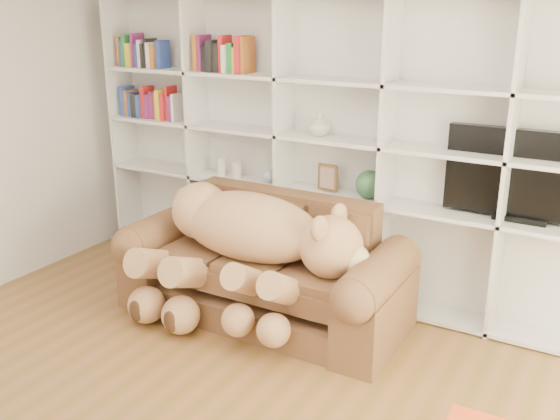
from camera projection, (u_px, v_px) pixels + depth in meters
The scene contains 12 objects.
wall_back at pixel (344, 129), 5.01m from camera, with size 5.00×0.02×2.70m, color silver.
bookshelf at pixel (310, 134), 5.02m from camera, with size 4.43×0.35×2.40m.
sofa at pixel (265, 273), 4.77m from camera, with size 2.16×0.93×0.91m.
teddy_bear at pixel (244, 242), 4.56m from camera, with size 1.71×0.91×0.99m.
throw_pillow at pixel (211, 214), 5.08m from camera, with size 0.42×0.14×0.42m, color #550E1A.
tv at pixel (526, 176), 4.26m from camera, with size 1.08×0.18×0.64m.
picture_frame at pixel (328, 178), 4.98m from camera, with size 0.17×0.03×0.21m, color brown.
green_vase at pixel (370, 185), 4.81m from camera, with size 0.22×0.22×0.22m, color #31603A.
figurine_tall at pixel (222, 167), 5.48m from camera, with size 0.08×0.08×0.15m, color silver.
figurine_short at pixel (237, 170), 5.41m from camera, with size 0.08×0.08×0.14m, color silver.
snow_globe at pixel (268, 176), 5.26m from camera, with size 0.10×0.10×0.10m, color silver.
shelf_vase at pixel (319, 124), 4.89m from camera, with size 0.17×0.17×0.18m, color beige.
Camera 1 is at (2.03, -2.06, 2.30)m, focal length 40.00 mm.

